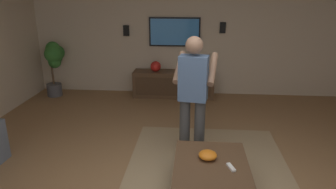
% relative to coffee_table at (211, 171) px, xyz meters
% --- Properties ---
extents(wall_back_tv, '(0.10, 7.03, 2.81)m').
position_rel_coffee_table_xyz_m(wall_back_tv, '(3.69, 0.24, 1.11)').
color(wall_back_tv, '#C6B299').
rests_on(wall_back_tv, ground).
extents(area_rug, '(3.03, 2.06, 0.01)m').
position_rel_coffee_table_xyz_m(area_rug, '(0.20, 0.00, -0.29)').
color(area_rug, '#9E8460').
rests_on(area_rug, ground).
extents(coffee_table, '(1.00, 0.80, 0.40)m').
position_rel_coffee_table_xyz_m(coffee_table, '(0.00, 0.00, 0.00)').
color(coffee_table, '#513823').
rests_on(coffee_table, ground).
extents(media_console, '(0.45, 1.70, 0.55)m').
position_rel_coffee_table_xyz_m(media_console, '(3.36, 0.63, -0.02)').
color(media_console, '#513823').
rests_on(media_console, ground).
extents(tv, '(0.05, 1.07, 0.60)m').
position_rel_coffee_table_xyz_m(tv, '(3.60, 0.63, 1.05)').
color(tv, black).
extents(person_standing, '(0.59, 0.60, 1.64)m').
position_rel_coffee_table_xyz_m(person_standing, '(0.85, 0.21, 0.64)').
color(person_standing, '#3F3F3F').
rests_on(person_standing, ground).
extents(potted_plant_tall, '(0.50, 0.41, 1.17)m').
position_rel_coffee_table_xyz_m(potted_plant_tall, '(3.25, 3.15, 0.49)').
color(potted_plant_tall, '#4C4C51').
rests_on(potted_plant_tall, ground).
extents(bowl, '(0.20, 0.20, 0.09)m').
position_rel_coffee_table_xyz_m(bowl, '(0.09, 0.04, 0.15)').
color(bowl, orange).
rests_on(bowl, coffee_table).
extents(remote_white, '(0.16, 0.09, 0.02)m').
position_rel_coffee_table_xyz_m(remote_white, '(-0.09, -0.20, 0.12)').
color(remote_white, white).
rests_on(remote_white, coffee_table).
extents(vase_round, '(0.22, 0.22, 0.22)m').
position_rel_coffee_table_xyz_m(vase_round, '(3.33, 1.01, 0.36)').
color(vase_round, red).
rests_on(vase_round, media_console).
extents(wall_speaker_left, '(0.06, 0.12, 0.22)m').
position_rel_coffee_table_xyz_m(wall_speaker_left, '(3.61, -0.36, 1.15)').
color(wall_speaker_left, black).
extents(wall_speaker_right, '(0.06, 0.12, 0.22)m').
position_rel_coffee_table_xyz_m(wall_speaker_right, '(3.61, 1.67, 1.07)').
color(wall_speaker_right, black).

